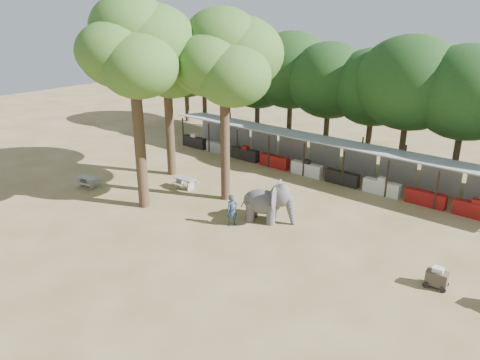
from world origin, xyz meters
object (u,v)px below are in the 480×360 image
Objects in this scene: yard_tree_back at (224,58)px; cart_front at (437,277)px; yard_tree_center at (134,48)px; elephant at (268,202)px; picnic_table_far at (185,181)px; handler at (232,210)px; yard_tree_left at (167,56)px; picnic_table_near at (88,180)px.

cart_front is (13.57, -1.83, -8.08)m from yard_tree_back.
elephant is at bearing 21.96° from yard_tree_center.
elephant is at bearing -15.27° from yard_tree_back.
picnic_table_far is 1.49× the size of cart_front.
yard_tree_center is 10.28m from handler.
yard_tree_center is 9.38m from picnic_table_far.
yard_tree_left reaches higher than picnic_table_far.
cart_front is (10.64, 0.98, -0.42)m from handler.
picnic_table_near is at bearing 122.50° from handler.
picnic_table_far is at bearing 169.96° from cart_front.
yard_tree_center is 11.12m from elephant.
handler is 1.74× the size of cart_front.
yard_tree_left is 12.16m from handler.
cart_front reaches higher than picnic_table_near.
elephant is (10.13, -2.13, -7.04)m from yard_tree_left.
cart_front is at bearing -60.75° from handler.
yard_tree_center is 5.04m from yard_tree_back.
handler is (5.93, 1.18, -8.32)m from yard_tree_center.
yard_tree_center reaches higher than cart_front.
picnic_table_near is 1.07× the size of picnic_table_far.
handler is at bearing -43.87° from yard_tree_back.
yard_tree_back is 12.42m from picnic_table_near.
cart_front is at bearing -7.17° from picnic_table_far.
yard_tree_center is 11.77× the size of cart_front.
yard_tree_left is 12.51m from elephant.
handler is at bearing -23.28° from picnic_table_far.
picnic_table_far reaches higher than picnic_table_near.
elephant reaches higher than picnic_table_near.
cart_front is at bearing -7.69° from yard_tree_back.
picnic_table_far is (-3.09, -0.57, -8.06)m from yard_tree_back.
yard_tree_left is at bearing 170.54° from yard_tree_back.
yard_tree_left is 6.09m from yard_tree_back.
yard_tree_center is at bearing -126.86° from yard_tree_back.
picnic_table_far is at bearing -169.50° from yard_tree_back.
yard_tree_center is 1.06× the size of yard_tree_back.
yard_tree_back is 15.90m from cart_front.
picnic_table_near is at bearing -145.76° from picnic_table_far.
handler reaches higher than picnic_table_near.
yard_tree_back is 8.66m from picnic_table_far.
elephant is 1.76× the size of handler.
picnic_table_near is at bearing -151.50° from yard_tree_back.
elephant is at bearing -7.23° from picnic_table_far.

